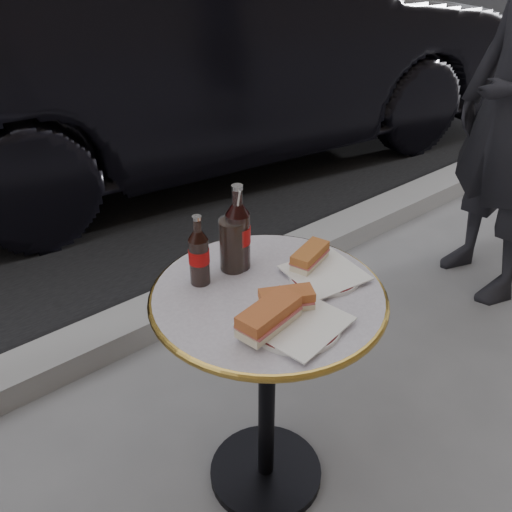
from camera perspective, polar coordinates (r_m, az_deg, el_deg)
ground at (r=2.00m, az=0.97°, el=-21.01°), size 80.00×80.00×0.00m
curb at (r=2.51m, az=-12.47°, el=-6.97°), size 40.00×0.20×0.12m
bistro_table at (r=1.72m, az=1.08°, el=-13.64°), size 0.62×0.62×0.73m
plate_left at (r=1.37m, az=3.94°, el=-6.78°), size 0.22×0.22×0.01m
plate_right at (r=1.55m, az=6.86°, el=-1.87°), size 0.25×0.25×0.01m
sandwich_left_a at (r=1.33m, az=1.29°, el=-6.17°), size 0.18×0.11×0.06m
sandwich_left_b at (r=1.40m, az=3.07°, el=-4.45°), size 0.15×0.11×0.05m
sandwich_right at (r=1.57m, az=5.40°, el=-0.11°), size 0.14×0.10×0.05m
cola_bottle_left at (r=1.47m, az=-5.76°, el=0.59°), size 0.07×0.07×0.20m
cola_bottle_right at (r=1.52m, az=-1.83°, el=2.87°), size 0.09×0.09×0.25m
cola_glass at (r=1.54m, az=-2.34°, el=1.17°), size 0.08×0.08×0.15m
parked_car at (r=4.05m, az=-4.83°, el=19.82°), size 2.20×4.73×1.50m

